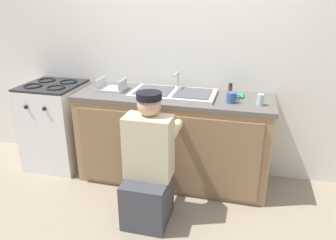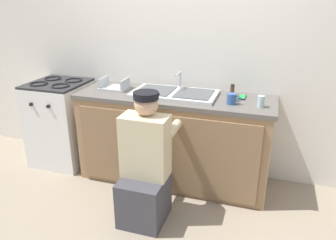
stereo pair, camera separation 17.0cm
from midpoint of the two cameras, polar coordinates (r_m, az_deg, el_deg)
name	(u,v)px [view 1 (the left image)]	position (r m, az deg, el deg)	size (l,w,h in m)	color
ground_plane	(165,193)	(3.26, -1.98, -12.58)	(12.00, 12.00, 0.00)	gray
back_wall	(182,53)	(3.38, 0.91, 11.66)	(6.00, 0.10, 2.50)	silver
counter_cabinet	(173,140)	(3.29, -0.65, -3.60)	(1.85, 0.62, 0.86)	#997551
countertop	(173,97)	(3.14, -0.64, 3.98)	(1.89, 0.62, 0.04)	#5B5651
sink_double_basin	(173,93)	(3.13, -0.63, 4.70)	(0.80, 0.44, 0.19)	silver
stove_range	(57,125)	(3.82, -20.06, -0.80)	(0.59, 0.62, 0.94)	white
plumber_person	(148,170)	(2.72, -5.26, -8.70)	(0.42, 0.61, 1.10)	#3F3F47
water_glass	(260,100)	(2.91, 14.19, 3.42)	(0.06, 0.06, 0.10)	#ADC6CC
dish_rack_tray	(112,87)	(3.37, -11.21, 5.58)	(0.28, 0.22, 0.11)	#B2B7BC
cell_phone	(240,96)	(3.14, 10.95, 4.13)	(0.07, 0.14, 0.01)	black
spice_bottle_pepper	(230,89)	(3.19, 9.29, 5.37)	(0.04, 0.04, 0.10)	#513823
coffee_mug	(231,98)	(2.93, 9.36, 3.85)	(0.13, 0.08, 0.09)	#335699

